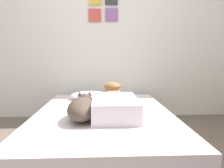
% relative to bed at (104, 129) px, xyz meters
% --- Properties ---
extents(back_wall, '(4.48, 0.12, 2.50)m').
position_rel_bed_xyz_m(back_wall, '(0.01, 1.15, 1.07)').
color(back_wall, silver).
rests_on(back_wall, ground).
extents(bed, '(1.42, 2.02, 0.37)m').
position_rel_bed_xyz_m(bed, '(0.00, 0.00, 0.00)').
color(bed, '#4C4742').
rests_on(bed, ground).
extents(pillow, '(0.52, 0.32, 0.11)m').
position_rel_bed_xyz_m(pillow, '(-0.18, 0.62, 0.24)').
color(pillow, silver).
rests_on(pillow, bed).
extents(person_lying, '(0.43, 0.92, 0.27)m').
position_rel_bed_xyz_m(person_lying, '(0.11, -0.03, 0.29)').
color(person_lying, silver).
rests_on(person_lying, bed).
extents(dog, '(0.26, 0.57, 0.21)m').
position_rel_bed_xyz_m(dog, '(-0.20, -0.23, 0.29)').
color(dog, '#4C3D33').
rests_on(dog, bed).
extents(coffee_cup, '(0.12, 0.09, 0.07)m').
position_rel_bed_xyz_m(coffee_cup, '(0.14, 0.38, 0.23)').
color(coffee_cup, '#D84C47').
rests_on(coffee_cup, bed).
extents(cell_phone, '(0.07, 0.14, 0.01)m').
position_rel_bed_xyz_m(cell_phone, '(0.04, -0.24, 0.19)').
color(cell_phone, black).
rests_on(cell_phone, bed).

